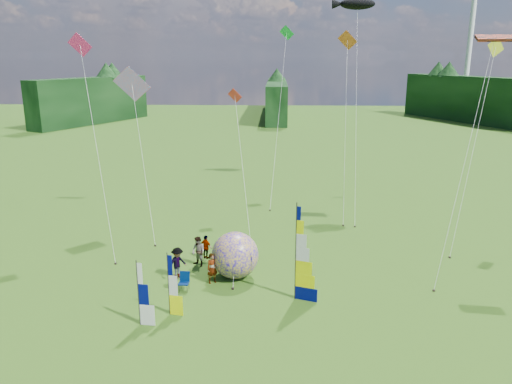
{
  "coord_description": "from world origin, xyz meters",
  "views": [
    {
      "loc": [
        0.06,
        -21.51,
        12.49
      ],
      "look_at": [
        -1.0,
        4.0,
        5.5
      ],
      "focal_mm": 35.0,
      "sensor_mm": 36.0,
      "label": 1
    }
  ],
  "objects_px": {
    "side_banner_far": "(138,294)",
    "spectator_a": "(212,268)",
    "bol_inflatable": "(235,255)",
    "kite_whale": "(357,97)",
    "feather_banner_main": "(296,254)",
    "side_banner_left": "(169,285)",
    "spectator_c": "(178,263)",
    "camp_chair": "(184,282)",
    "spectator_d": "(206,247)",
    "spectator_b": "(198,252)"
  },
  "relations": [
    {
      "from": "spectator_b",
      "to": "spectator_c",
      "type": "xyz_separation_m",
      "value": [
        -0.93,
        -1.78,
        0.0
      ]
    },
    {
      "from": "spectator_d",
      "to": "side_banner_left",
      "type": "bearing_deg",
      "value": 116.39
    },
    {
      "from": "spectator_b",
      "to": "kite_whale",
      "type": "height_order",
      "value": "kite_whale"
    },
    {
      "from": "side_banner_left",
      "to": "spectator_c",
      "type": "bearing_deg",
      "value": 106.0
    },
    {
      "from": "side_banner_far",
      "to": "kite_whale",
      "type": "relative_size",
      "value": 0.17
    },
    {
      "from": "side_banner_far",
      "to": "spectator_a",
      "type": "bearing_deg",
      "value": 65.37
    },
    {
      "from": "spectator_a",
      "to": "spectator_c",
      "type": "distance_m",
      "value": 2.16
    },
    {
      "from": "side_banner_left",
      "to": "kite_whale",
      "type": "xyz_separation_m",
      "value": [
        11.68,
        18.92,
        7.66
      ]
    },
    {
      "from": "spectator_c",
      "to": "feather_banner_main",
      "type": "bearing_deg",
      "value": -72.54
    },
    {
      "from": "spectator_b",
      "to": "spectator_d",
      "type": "height_order",
      "value": "spectator_b"
    },
    {
      "from": "spectator_b",
      "to": "camp_chair",
      "type": "relative_size",
      "value": 1.79
    },
    {
      "from": "spectator_a",
      "to": "camp_chair",
      "type": "bearing_deg",
      "value": -173.62
    },
    {
      "from": "spectator_d",
      "to": "camp_chair",
      "type": "distance_m",
      "value": 4.58
    },
    {
      "from": "side_banner_far",
      "to": "feather_banner_main",
      "type": "bearing_deg",
      "value": 28.56
    },
    {
      "from": "bol_inflatable",
      "to": "spectator_c",
      "type": "distance_m",
      "value": 3.35
    },
    {
      "from": "bol_inflatable",
      "to": "spectator_a",
      "type": "relative_size",
      "value": 1.55
    },
    {
      "from": "side_banner_far",
      "to": "spectator_c",
      "type": "bearing_deg",
      "value": 88.15
    },
    {
      "from": "spectator_d",
      "to": "feather_banner_main",
      "type": "bearing_deg",
      "value": 169.36
    },
    {
      "from": "spectator_a",
      "to": "spectator_b",
      "type": "bearing_deg",
      "value": 86.39
    },
    {
      "from": "camp_chair",
      "to": "side_banner_left",
      "type": "bearing_deg",
      "value": -92.34
    },
    {
      "from": "camp_chair",
      "to": "feather_banner_main",
      "type": "bearing_deg",
      "value": -3.55
    },
    {
      "from": "bol_inflatable",
      "to": "kite_whale",
      "type": "relative_size",
      "value": 0.15
    },
    {
      "from": "side_banner_far",
      "to": "spectator_c",
      "type": "xyz_separation_m",
      "value": [
        0.82,
        5.28,
        -0.67
      ]
    },
    {
      "from": "side_banner_far",
      "to": "camp_chair",
      "type": "distance_m",
      "value": 4.09
    },
    {
      "from": "side_banner_far",
      "to": "spectator_a",
      "type": "distance_m",
      "value": 5.59
    },
    {
      "from": "spectator_b",
      "to": "camp_chair",
      "type": "distance_m",
      "value": 3.43
    },
    {
      "from": "camp_chair",
      "to": "spectator_d",
      "type": "bearing_deg",
      "value": 85.33
    },
    {
      "from": "side_banner_far",
      "to": "kite_whale",
      "type": "height_order",
      "value": "kite_whale"
    },
    {
      "from": "spectator_a",
      "to": "kite_whale",
      "type": "relative_size",
      "value": 0.1
    },
    {
      "from": "spectator_a",
      "to": "bol_inflatable",
      "type": "bearing_deg",
      "value": 3.88
    },
    {
      "from": "camp_chair",
      "to": "spectator_c",
      "type": "bearing_deg",
      "value": 114.62
    },
    {
      "from": "feather_banner_main",
      "to": "side_banner_far",
      "type": "bearing_deg",
      "value": -139.25
    },
    {
      "from": "bol_inflatable",
      "to": "spectator_d",
      "type": "bearing_deg",
      "value": 127.98
    },
    {
      "from": "spectator_c",
      "to": "side_banner_far",
      "type": "bearing_deg",
      "value": -152.4
    },
    {
      "from": "camp_chair",
      "to": "bol_inflatable",
      "type": "bearing_deg",
      "value": 38.09
    },
    {
      "from": "bol_inflatable",
      "to": "kite_whale",
      "type": "bearing_deg",
      "value": 58.67
    },
    {
      "from": "bol_inflatable",
      "to": "feather_banner_main",
      "type": "bearing_deg",
      "value": -37.18
    },
    {
      "from": "feather_banner_main",
      "to": "spectator_a",
      "type": "height_order",
      "value": "feather_banner_main"
    },
    {
      "from": "side_banner_far",
      "to": "spectator_a",
      "type": "height_order",
      "value": "side_banner_far"
    },
    {
      "from": "spectator_d",
      "to": "spectator_b",
      "type": "bearing_deg",
      "value": 107.67
    },
    {
      "from": "side_banner_far",
      "to": "spectator_d",
      "type": "bearing_deg",
      "value": 82.82
    },
    {
      "from": "bol_inflatable",
      "to": "spectator_a",
      "type": "height_order",
      "value": "bol_inflatable"
    },
    {
      "from": "side_banner_far",
      "to": "bol_inflatable",
      "type": "relative_size",
      "value": 1.18
    },
    {
      "from": "feather_banner_main",
      "to": "spectator_b",
      "type": "bearing_deg",
      "value": 163.83
    },
    {
      "from": "side_banner_left",
      "to": "spectator_d",
      "type": "height_order",
      "value": "side_banner_left"
    },
    {
      "from": "bol_inflatable",
      "to": "camp_chair",
      "type": "xyz_separation_m",
      "value": [
        -2.67,
        -1.88,
        -0.84
      ]
    },
    {
      "from": "side_banner_left",
      "to": "spectator_c",
      "type": "height_order",
      "value": "side_banner_left"
    },
    {
      "from": "camp_chair",
      "to": "kite_whale",
      "type": "relative_size",
      "value": 0.06
    },
    {
      "from": "side_banner_far",
      "to": "kite_whale",
      "type": "bearing_deg",
      "value": 64.05
    },
    {
      "from": "side_banner_left",
      "to": "spectator_a",
      "type": "distance_m",
      "value": 4.12
    }
  ]
}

